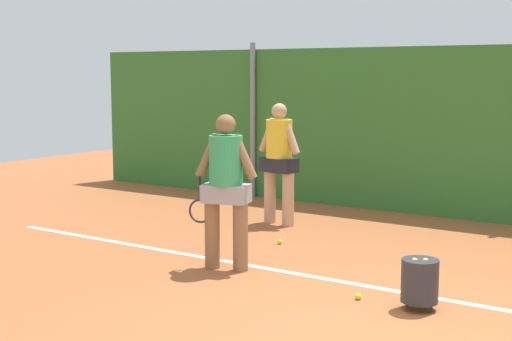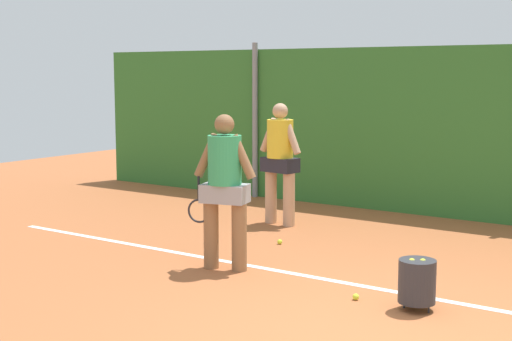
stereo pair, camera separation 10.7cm
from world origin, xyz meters
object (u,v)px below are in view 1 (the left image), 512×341
at_px(ball_hopper, 420,281).
at_px(tennis_ball_1, 280,242).
at_px(tennis_ball_0, 207,222).
at_px(tennis_ball_5, 427,261).
at_px(player_foreground_near, 226,183).
at_px(tennis_ball_4, 358,296).
at_px(player_midcourt, 279,157).

xyz_separation_m(ball_hopper, tennis_ball_1, (-2.56, 1.56, -0.26)).
bearing_deg(tennis_ball_0, tennis_ball_5, -5.90).
xyz_separation_m(player_foreground_near, tennis_ball_4, (1.79, -0.19, -0.98)).
distance_m(player_midcourt, tennis_ball_5, 3.03).
relative_size(ball_hopper, tennis_ball_0, 7.78).
bearing_deg(player_foreground_near, tennis_ball_1, -98.86).
distance_m(player_midcourt, tennis_ball_0, 1.47).
height_order(tennis_ball_0, tennis_ball_4, same).
distance_m(tennis_ball_0, tennis_ball_4, 4.11).
relative_size(ball_hopper, tennis_ball_5, 7.78).
xyz_separation_m(tennis_ball_4, tennis_ball_5, (0.07, 1.73, 0.00)).
xyz_separation_m(tennis_ball_1, tennis_ball_4, (1.93, -1.60, 0.00)).
bearing_deg(ball_hopper, tennis_ball_0, 153.64).
height_order(player_midcourt, tennis_ball_5, player_midcourt).
relative_size(ball_hopper, tennis_ball_4, 7.78).
bearing_deg(tennis_ball_1, tennis_ball_5, 3.53).
bearing_deg(ball_hopper, tennis_ball_4, -176.49).
relative_size(tennis_ball_1, tennis_ball_5, 1.00).
xyz_separation_m(player_foreground_near, tennis_ball_1, (-0.14, 1.41, -0.98)).
height_order(player_foreground_near, tennis_ball_4, player_foreground_near).
distance_m(tennis_ball_4, tennis_ball_5, 1.73).
relative_size(player_foreground_near, player_midcourt, 0.99).
height_order(player_foreground_near, tennis_ball_0, player_foreground_near).
xyz_separation_m(player_midcourt, tennis_ball_4, (2.62, -2.70, -0.99)).
bearing_deg(tennis_ball_5, tennis_ball_0, 174.10).
bearing_deg(tennis_ball_1, tennis_ball_0, 162.81).
bearing_deg(tennis_ball_0, ball_hopper, -26.36).
bearing_deg(player_midcourt, player_foreground_near, 116.23).
distance_m(tennis_ball_0, tennis_ball_5, 3.62).
bearing_deg(ball_hopper, player_foreground_near, 176.41).
xyz_separation_m(player_foreground_near, player_midcourt, (-0.83, 2.51, 0.01)).
bearing_deg(tennis_ball_4, tennis_ball_0, 149.26).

